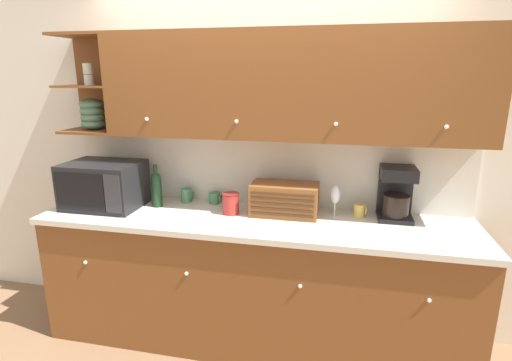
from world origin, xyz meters
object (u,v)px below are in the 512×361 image
(mug_patterned_third, at_px, (187,195))
(wine_bottle, at_px, (157,188))
(microwave, at_px, (104,185))
(mug_blue_second, at_px, (360,210))
(mug, at_px, (215,198))
(wine_glass, at_px, (335,195))
(coffee_maker, at_px, (396,193))
(bread_box, at_px, (285,199))
(storage_canister, at_px, (231,203))

(mug_patterned_third, bearing_deg, wine_bottle, -140.33)
(microwave, relative_size, mug_patterned_third, 5.13)
(mug_blue_second, bearing_deg, mug, 176.56)
(mug, bearing_deg, wine_glass, -6.43)
(coffee_maker, bearing_deg, wine_glass, -171.45)
(mug_patterned_third, relative_size, bread_box, 0.23)
(mug, height_order, bread_box, bread_box)
(microwave, xyz_separation_m, wine_glass, (1.67, 0.14, -0.01))
(coffee_maker, bearing_deg, storage_canister, -172.11)
(storage_canister, xyz_separation_m, mug_blue_second, (0.89, 0.13, -0.03))
(coffee_maker, bearing_deg, wine_bottle, -176.11)
(mug_blue_second, bearing_deg, wine_bottle, -176.40)
(mug_blue_second, bearing_deg, wine_glass, -167.64)
(storage_canister, bearing_deg, mug, 132.83)
(microwave, height_order, bread_box, microwave)
(mug_patterned_third, xyz_separation_m, storage_canister, (0.40, -0.18, 0.02))
(storage_canister, relative_size, mug_blue_second, 1.67)
(mug_patterned_third, bearing_deg, bread_box, -8.84)
(storage_canister, bearing_deg, wine_glass, 7.51)
(storage_canister, relative_size, wine_glass, 0.67)
(mug, xyz_separation_m, bread_box, (0.55, -0.13, 0.07))
(mug_patterned_third, bearing_deg, coffee_maker, -1.09)
(coffee_maker, bearing_deg, mug_blue_second, -174.29)
(wine_bottle, xyz_separation_m, storage_canister, (0.58, -0.04, -0.07))
(mug, bearing_deg, coffee_maker, -1.81)
(storage_canister, bearing_deg, bread_box, 9.59)
(mug_patterned_third, bearing_deg, mug, 3.10)
(microwave, bearing_deg, mug_blue_second, 5.55)
(mug, height_order, wine_glass, wine_glass)
(storage_canister, distance_m, coffee_maker, 1.13)
(bread_box, bearing_deg, mug, 166.51)
(storage_canister, height_order, coffee_maker, coffee_maker)
(mug_patterned_third, distance_m, storage_canister, 0.44)
(microwave, xyz_separation_m, bread_box, (1.33, 0.11, -0.06))
(microwave, relative_size, mug_blue_second, 5.95)
(microwave, distance_m, mug_patterned_third, 0.61)
(microwave, relative_size, wine_glass, 2.38)
(microwave, height_order, coffee_maker, coffee_maker)
(storage_canister, height_order, wine_glass, wine_glass)
(storage_canister, bearing_deg, microwave, -177.17)
(microwave, xyz_separation_m, mug_patterned_third, (0.55, 0.23, -0.11))
(mug, bearing_deg, mug_blue_second, -3.44)
(wine_glass, xyz_separation_m, mug_blue_second, (0.17, 0.04, -0.11))
(mug_blue_second, height_order, coffee_maker, coffee_maker)
(bread_box, bearing_deg, coffee_maker, 7.03)
(microwave, distance_m, mug, 0.82)
(wine_bottle, height_order, mug_patterned_third, wine_bottle)
(wine_bottle, distance_m, wine_glass, 1.30)
(wine_bottle, height_order, coffee_maker, coffee_maker)
(coffee_maker, bearing_deg, mug, 178.19)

